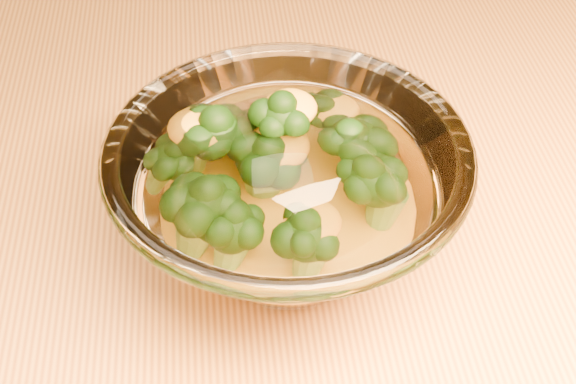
{
  "coord_description": "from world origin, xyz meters",
  "views": [
    {
      "loc": [
        -0.14,
        -0.42,
        1.19
      ],
      "look_at": [
        -0.1,
        -0.03,
        0.81
      ],
      "focal_mm": 50.0,
      "sensor_mm": 36.0,
      "label": 1
    }
  ],
  "objects": [
    {
      "name": "glass_bowl",
      "position": [
        -0.1,
        -0.03,
        0.81
      ],
      "size": [
        0.24,
        0.24,
        0.11
      ],
      "color": "white",
      "rests_on": "table"
    },
    {
      "name": "cheese_sauce",
      "position": [
        -0.1,
        -0.03,
        0.78
      ],
      "size": [
        0.12,
        0.12,
        0.03
      ],
      "primitive_type": "ellipsoid",
      "color": "#FFA115",
      "rests_on": "glass_bowl"
    },
    {
      "name": "broccoli_heap",
      "position": [
        -0.11,
        -0.02,
        0.82
      ],
      "size": [
        0.17,
        0.16,
        0.08
      ],
      "color": "black",
      "rests_on": "cheese_sauce"
    },
    {
      "name": "table",
      "position": [
        0.0,
        0.0,
        0.65
      ],
      "size": [
        1.2,
        0.8,
        0.75
      ],
      "color": "#B57A36",
      "rests_on": "ground"
    }
  ]
}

